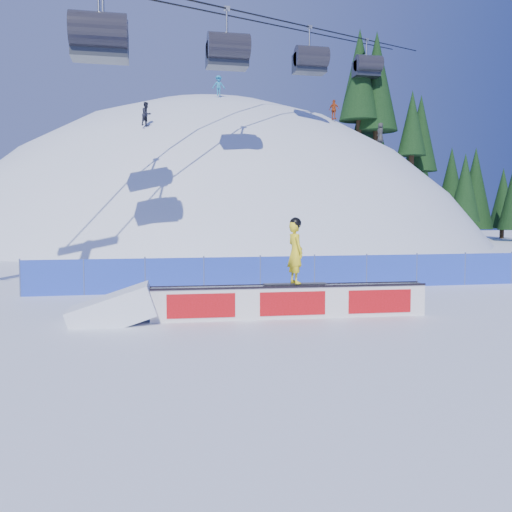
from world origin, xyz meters
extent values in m
plane|color=white|center=(0.00, 0.00, 0.00)|extent=(160.00, 160.00, 0.00)
sphere|color=white|center=(0.00, 42.00, -18.00)|extent=(64.00, 64.00, 64.00)
cylinder|color=#2F2013|center=(12.61, 45.85, 11.76)|extent=(0.50, 0.50, 1.40)
cone|color=black|center=(12.61, 45.85, 17.19)|extent=(4.26, 4.26, 9.68)
cylinder|color=#2F2013|center=(16.32, 41.50, 10.12)|extent=(0.50, 0.50, 1.40)
cone|color=black|center=(16.32, 41.50, 14.91)|extent=(3.68, 3.68, 8.37)
cylinder|color=#2F2013|center=(15.95, 45.35, 10.14)|extent=(0.50, 0.50, 1.40)
cone|color=black|center=(15.95, 45.35, 15.03)|extent=(3.77, 3.77, 8.58)
cylinder|color=#2F2013|center=(19.69, 40.53, 7.79)|extent=(0.50, 0.50, 1.40)
cone|color=black|center=(19.69, 40.53, 11.87)|extent=(3.06, 3.06, 6.96)
cylinder|color=#2F2013|center=(20.33, 45.61, 7.04)|extent=(0.50, 0.50, 1.40)
cone|color=black|center=(20.33, 45.61, 11.71)|extent=(3.58, 3.58, 8.14)
cylinder|color=#2F2013|center=(23.67, 41.77, 4.14)|extent=(0.50, 0.50, 1.40)
cone|color=black|center=(23.67, 41.77, 8.44)|extent=(3.26, 3.26, 7.40)
cylinder|color=#2F2013|center=(25.21, 38.98, 2.08)|extent=(0.50, 0.50, 1.40)
cone|color=black|center=(25.21, 38.98, 6.26)|extent=(3.15, 3.15, 7.17)
cylinder|color=#2F2013|center=(26.11, 39.13, 0.88)|extent=(0.50, 0.50, 1.40)
cone|color=black|center=(26.11, 39.13, 5.70)|extent=(3.71, 3.71, 8.44)
cylinder|color=#2F2013|center=(26.63, 38.74, 0.60)|extent=(0.50, 0.50, 1.40)
cone|color=black|center=(26.63, 38.74, 4.42)|extent=(2.83, 2.83, 6.43)
cylinder|color=#2F2013|center=(29.60, 37.44, 0.60)|extent=(0.50, 0.50, 1.40)
cone|color=black|center=(29.60, 37.44, 5.04)|extent=(3.38, 3.38, 7.68)
cylinder|color=#2F2013|center=(29.70, 43.86, 0.60)|extent=(0.50, 0.50, 1.40)
cone|color=black|center=(29.70, 43.86, 5.47)|extent=(3.76, 3.76, 8.55)
cylinder|color=#2F2013|center=(32.67, 40.14, 0.60)|extent=(0.50, 0.50, 1.40)
cylinder|color=#2F2013|center=(34.65, 43.40, 0.60)|extent=(0.50, 0.50, 1.40)
cone|color=black|center=(34.65, 43.40, 4.75)|extent=(3.12, 3.12, 7.10)
cube|color=#2541B9|center=(0.00, 4.50, 0.60)|extent=(22.00, 0.03, 1.20)
cylinder|color=#434E79|center=(-11.00, 4.50, 0.65)|extent=(0.05, 0.05, 1.30)
cylinder|color=#434E79|center=(-9.00, 4.50, 0.65)|extent=(0.05, 0.05, 1.30)
cylinder|color=#434E79|center=(-7.00, 4.50, 0.65)|extent=(0.05, 0.05, 1.30)
cylinder|color=#434E79|center=(-5.00, 4.50, 0.65)|extent=(0.05, 0.05, 1.30)
cylinder|color=#434E79|center=(-3.00, 4.50, 0.65)|extent=(0.05, 0.05, 1.30)
cylinder|color=#434E79|center=(-1.00, 4.50, 0.65)|extent=(0.05, 0.05, 1.30)
cylinder|color=#434E79|center=(1.00, 4.50, 0.65)|extent=(0.05, 0.05, 1.30)
cylinder|color=#434E79|center=(3.00, 4.50, 0.65)|extent=(0.05, 0.05, 1.30)
cylinder|color=#434E79|center=(5.00, 4.50, 0.65)|extent=(0.05, 0.05, 1.30)
cylinder|color=#434E79|center=(7.00, 4.50, 0.65)|extent=(0.05, 0.05, 1.30)
cylinder|color=#24232A|center=(-8.75, 10.55, 10.52)|extent=(2.40, 1.50, 1.50)
cylinder|color=#24232A|center=(-2.00, 17.93, 12.36)|extent=(2.40, 1.50, 1.50)
cylinder|color=#24232A|center=(5.50, 26.13, 14.40)|extent=(2.40, 1.50, 1.50)
cylinder|color=#24232A|center=(13.75, 35.15, 16.64)|extent=(2.40, 1.50, 1.50)
cube|color=white|center=(-3.36, -0.97, 0.40)|extent=(7.18, 0.76, 0.81)
cube|color=gray|center=(-3.36, -0.97, 0.82)|extent=(7.11, 0.77, 0.04)
cube|color=black|center=(-3.37, -1.21, 0.83)|extent=(7.17, 0.33, 0.05)
cube|color=black|center=(-3.35, -0.74, 0.83)|extent=(7.17, 0.33, 0.05)
cube|color=red|center=(-3.37, -1.21, 0.40)|extent=(6.81, 0.31, 0.61)
cube|color=red|center=(-3.35, -0.74, 0.40)|extent=(6.81, 0.31, 0.61)
cube|color=black|center=(-3.25, -0.98, 0.88)|extent=(1.67, 0.37, 0.03)
imported|color=yellow|center=(-3.25, -0.98, 1.70)|extent=(0.49, 0.65, 1.61)
sphere|color=black|center=(-3.25, -0.98, 2.45)|extent=(0.30, 0.30, 0.30)
imported|color=black|center=(-6.54, 26.01, 9.76)|extent=(1.01, 1.00, 1.65)
imported|color=#AD4218|center=(9.27, 31.80, 11.71)|extent=(0.93, 1.00, 1.65)
imported|color=teal|center=(-0.45, 33.10, 13.56)|extent=(1.08, 0.63, 1.65)
imported|color=#292929|center=(12.64, 29.76, 9.56)|extent=(0.94, 0.95, 1.65)
camera|label=1|loc=(-7.20, -15.10, 2.62)|focal=40.00mm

